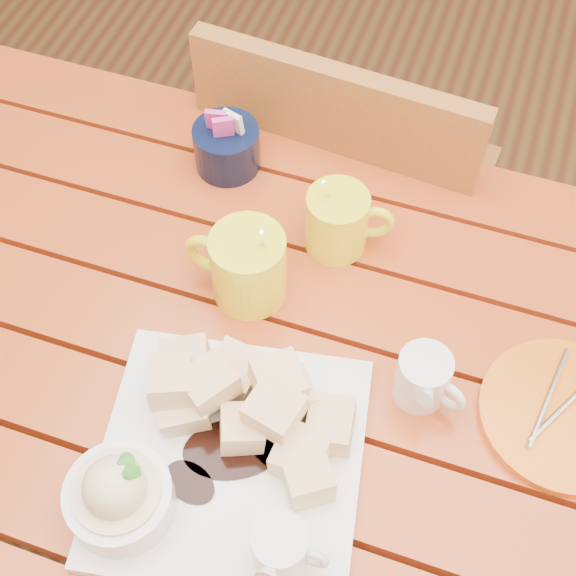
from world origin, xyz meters
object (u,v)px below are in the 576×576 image
at_px(dessert_plate, 210,457).
at_px(orange_saucer, 565,416).
at_px(chair_far, 349,204).
at_px(table, 268,401).
at_px(coffee_mug_right, 339,221).
at_px(coffee_mug_left, 246,265).

relative_size(dessert_plate, orange_saucer, 1.71).
bearing_deg(chair_far, table, 97.12).
xyz_separation_m(coffee_mug_right, chair_far, (-0.05, 0.27, -0.30)).
bearing_deg(dessert_plate, chair_far, 90.99).
distance_m(dessert_plate, orange_saucer, 0.40).
bearing_deg(dessert_plate, table, 86.14).
bearing_deg(orange_saucer, coffee_mug_left, 173.25).
height_order(dessert_plate, orange_saucer, dessert_plate).
relative_size(coffee_mug_left, coffee_mug_right, 1.15).
height_order(coffee_mug_right, chair_far, chair_far).
relative_size(table, coffee_mug_left, 7.82).
xyz_separation_m(table, coffee_mug_right, (0.03, 0.20, 0.15)).
xyz_separation_m(dessert_plate, orange_saucer, (0.35, 0.19, -0.03)).
bearing_deg(orange_saucer, table, -173.15).
bearing_deg(coffee_mug_right, chair_far, 82.49).
relative_size(orange_saucer, chair_far, 0.22).
bearing_deg(coffee_mug_left, coffee_mug_right, 54.20).
xyz_separation_m(coffee_mug_left, coffee_mug_right, (0.08, 0.11, -0.01)).
bearing_deg(chair_far, coffee_mug_right, 104.68).
bearing_deg(orange_saucer, dessert_plate, -152.32).
height_order(table, dessert_plate, dessert_plate).
distance_m(dessert_plate, chair_far, 0.68).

